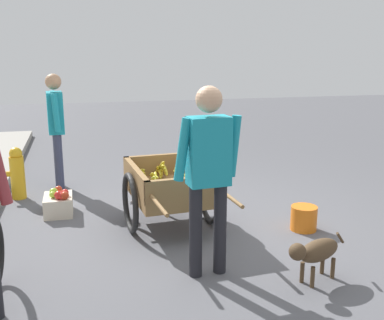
{
  "coord_description": "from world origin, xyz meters",
  "views": [
    {
      "loc": [
        -4.67,
        1.27,
        1.92
      ],
      "look_at": [
        0.05,
        0.14,
        0.75
      ],
      "focal_mm": 44.68,
      "sensor_mm": 36.0,
      "label": 1
    }
  ],
  "objects_px": {
    "fruit_cart": "(171,188)",
    "fire_hydrant": "(17,173)",
    "bystander_person": "(56,121)",
    "apple_crate": "(59,203)",
    "dog": "(316,251)",
    "plastic_bucket": "(304,218)",
    "vendor_person": "(208,165)"
  },
  "relations": [
    {
      "from": "vendor_person",
      "to": "apple_crate",
      "type": "xyz_separation_m",
      "value": [
        1.84,
        1.29,
        -0.83
      ]
    },
    {
      "from": "fire_hydrant",
      "to": "bystander_person",
      "type": "distance_m",
      "value": 0.85
    },
    {
      "from": "fruit_cart",
      "to": "plastic_bucket",
      "type": "height_order",
      "value": "fruit_cart"
    },
    {
      "from": "fire_hydrant",
      "to": "plastic_bucket",
      "type": "height_order",
      "value": "fire_hydrant"
    },
    {
      "from": "fruit_cart",
      "to": "plastic_bucket",
      "type": "relative_size",
      "value": 6.14
    },
    {
      "from": "plastic_bucket",
      "to": "bystander_person",
      "type": "height_order",
      "value": "bystander_person"
    },
    {
      "from": "fire_hydrant",
      "to": "bystander_person",
      "type": "height_order",
      "value": "bystander_person"
    },
    {
      "from": "fruit_cart",
      "to": "plastic_bucket",
      "type": "bearing_deg",
      "value": -106.84
    },
    {
      "from": "dog",
      "to": "fire_hydrant",
      "type": "relative_size",
      "value": 0.94
    },
    {
      "from": "vendor_person",
      "to": "bystander_person",
      "type": "distance_m",
      "value": 3.2
    },
    {
      "from": "vendor_person",
      "to": "fruit_cart",
      "type": "bearing_deg",
      "value": 4.68
    },
    {
      "from": "fire_hydrant",
      "to": "apple_crate",
      "type": "relative_size",
      "value": 1.52
    },
    {
      "from": "vendor_person",
      "to": "dog",
      "type": "xyz_separation_m",
      "value": [
        -0.35,
        -0.83,
        -0.69
      ]
    },
    {
      "from": "fire_hydrant",
      "to": "plastic_bucket",
      "type": "xyz_separation_m",
      "value": [
        -1.84,
        -3.07,
        -0.2
      ]
    },
    {
      "from": "dog",
      "to": "plastic_bucket",
      "type": "distance_m",
      "value": 1.17
    },
    {
      "from": "vendor_person",
      "to": "fire_hydrant",
      "type": "xyz_separation_m",
      "value": [
        2.57,
        1.81,
        -0.63
      ]
    },
    {
      "from": "dog",
      "to": "fire_hydrant",
      "type": "xyz_separation_m",
      "value": [
        2.92,
        2.64,
        0.06
      ]
    },
    {
      "from": "dog",
      "to": "fire_hydrant",
      "type": "distance_m",
      "value": 3.93
    },
    {
      "from": "apple_crate",
      "to": "fruit_cart",
      "type": "bearing_deg",
      "value": -120.1
    },
    {
      "from": "apple_crate",
      "to": "plastic_bucket",
      "type": "bearing_deg",
      "value": -113.4
    },
    {
      "from": "vendor_person",
      "to": "fire_hydrant",
      "type": "bearing_deg",
      "value": 35.12
    },
    {
      "from": "vendor_person",
      "to": "plastic_bucket",
      "type": "xyz_separation_m",
      "value": [
        0.73,
        -1.26,
        -0.83
      ]
    },
    {
      "from": "dog",
      "to": "plastic_bucket",
      "type": "height_order",
      "value": "dog"
    },
    {
      "from": "fruit_cart",
      "to": "plastic_bucket",
      "type": "distance_m",
      "value": 1.45
    },
    {
      "from": "fruit_cart",
      "to": "fire_hydrant",
      "type": "relative_size",
      "value": 2.55
    },
    {
      "from": "fire_hydrant",
      "to": "vendor_person",
      "type": "bearing_deg",
      "value": -144.88
    },
    {
      "from": "plastic_bucket",
      "to": "bystander_person",
      "type": "distance_m",
      "value": 3.46
    },
    {
      "from": "fruit_cart",
      "to": "bystander_person",
      "type": "distance_m",
      "value": 2.21
    },
    {
      "from": "fire_hydrant",
      "to": "bystander_person",
      "type": "xyz_separation_m",
      "value": [
        0.34,
        -0.5,
        0.59
      ]
    },
    {
      "from": "vendor_person",
      "to": "bystander_person",
      "type": "height_order",
      "value": "vendor_person"
    },
    {
      "from": "fruit_cart",
      "to": "fire_hydrant",
      "type": "distance_m",
      "value": 2.24
    },
    {
      "from": "fruit_cart",
      "to": "vendor_person",
      "type": "relative_size",
      "value": 1.06
    }
  ]
}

